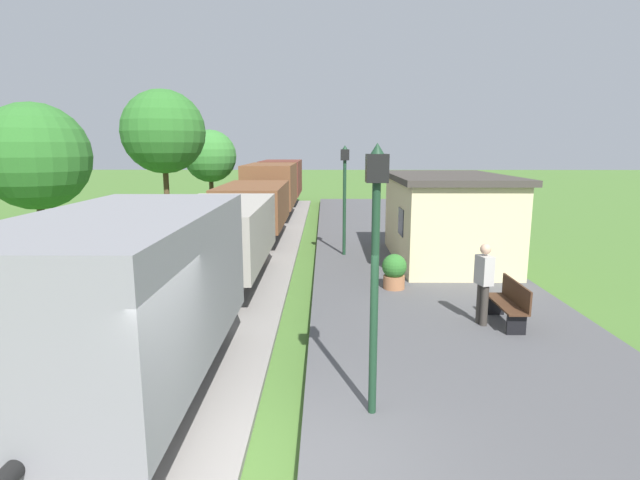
% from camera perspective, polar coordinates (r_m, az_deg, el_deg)
% --- Properties ---
extents(platform_slab, '(6.00, 60.00, 0.25)m').
position_cam_1_polar(platform_slab, '(6.92, 25.67, -23.55)').
color(platform_slab, '#4C4C4F').
rests_on(platform_slab, ground).
extents(rail_near, '(0.07, 60.00, 0.14)m').
position_cam_1_polar(rail_near, '(6.70, -20.33, -23.70)').
color(rail_near, slate).
rests_on(rail_near, track_ballast).
extents(rail_far, '(0.07, 60.00, 0.14)m').
position_cam_1_polar(rail_far, '(7.30, -31.77, -21.64)').
color(rail_far, slate).
rests_on(rail_far, track_ballast).
extents(freight_train, '(2.50, 32.60, 2.72)m').
position_cam_1_polar(freight_train, '(20.79, -7.49, 4.18)').
color(freight_train, gray).
rests_on(freight_train, rail_near).
extents(station_hut, '(3.50, 5.80, 2.78)m').
position_cam_1_polar(station_hut, '(16.49, 14.23, 2.51)').
color(station_hut, beige).
rests_on(station_hut, platform_slab).
extents(bench_near_hut, '(0.42, 1.50, 0.91)m').
position_cam_1_polar(bench_near_hut, '(11.10, 20.92, -6.70)').
color(bench_near_hut, '#422819').
rests_on(bench_near_hut, platform_slab).
extents(bench_down_platform, '(0.42, 1.50, 0.91)m').
position_cam_1_polar(bench_down_platform, '(21.02, 11.08, 1.77)').
color(bench_down_platform, '#422819').
rests_on(bench_down_platform, platform_slab).
extents(person_waiting, '(0.33, 0.43, 1.71)m').
position_cam_1_polar(person_waiting, '(10.79, 18.26, -4.46)').
color(person_waiting, '#38332D').
rests_on(person_waiting, platform_slab).
extents(potted_planter, '(0.64, 0.64, 0.92)m').
position_cam_1_polar(potted_planter, '(13.08, 8.51, -3.51)').
color(potted_planter, '#9E6642').
rests_on(potted_planter, platform_slab).
extents(lamp_post_near, '(0.28, 0.28, 3.70)m').
position_cam_1_polar(lamp_post_near, '(6.52, 6.40, 0.89)').
color(lamp_post_near, '#193823').
rests_on(lamp_post_near, platform_slab).
extents(lamp_post_far, '(0.28, 0.28, 3.70)m').
position_cam_1_polar(lamp_post_far, '(16.73, 2.85, 6.89)').
color(lamp_post_far, '#193823').
rests_on(lamp_post_far, platform_slab).
extents(tree_trackside_far, '(3.91, 3.91, 5.50)m').
position_cam_1_polar(tree_trackside_far, '(21.22, -29.85, 8.29)').
color(tree_trackside_far, '#4C3823').
rests_on(tree_trackside_far, ground).
extents(tree_field_left, '(4.21, 4.21, 6.74)m').
position_cam_1_polar(tree_field_left, '(26.91, -17.53, 11.74)').
color(tree_field_left, '#4C3823').
rests_on(tree_field_left, ground).
extents(tree_field_distant, '(3.30, 3.30, 4.96)m').
position_cam_1_polar(tree_field_distant, '(32.70, -12.48, 9.37)').
color(tree_field_distant, '#4C3823').
rests_on(tree_field_distant, ground).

